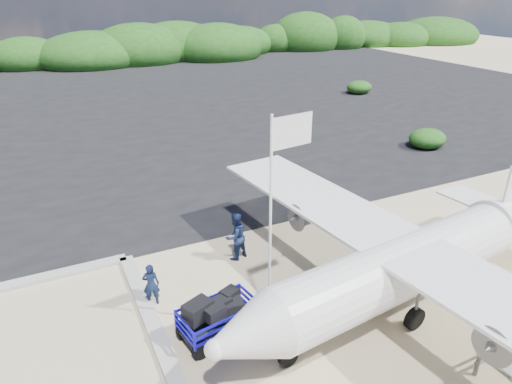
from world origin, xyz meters
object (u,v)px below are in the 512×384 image
crew_a (151,284)px  crew_c (373,249)px  flagpole (269,324)px  crew_b (236,236)px  aircraft_large (344,102)px  signboard (385,307)px  baggage_cart (220,335)px

crew_a → crew_c: size_ratio=0.83×
flagpole → crew_c: (4.83, 1.00, 0.93)m
crew_b → aircraft_large: size_ratio=0.11×
crew_b → aircraft_large: bearing=-150.8°
crew_b → signboard: bearing=107.7°
crew_c → baggage_cart: bearing=-11.8°
crew_a → signboard: bearing=171.4°
baggage_cart → flagpole: 1.60m
flagpole → signboard: flagpole is taller
baggage_cart → signboard: size_ratio=1.65×
baggage_cart → crew_b: crew_b is taller
flagpole → crew_b: 4.13m
baggage_cart → crew_a: (-1.45, 2.40, 0.77)m
baggage_cart → crew_b: bearing=50.4°
crew_c → aircraft_large: bearing=-142.5°
flagpole → crew_b: size_ratio=3.50×
crew_b → aircraft_large: 27.50m
baggage_cart → signboard: 5.60m
crew_c → crew_a: bearing=-30.4°
flagpole → signboard: 4.00m
crew_c → crew_b: bearing=-53.7°
crew_b → baggage_cart: bearing=43.6°
signboard → crew_b: (-3.29, 4.91, 0.97)m
baggage_cart → crew_c: crew_c is taller
crew_a → aircraft_large: bearing=-119.0°
signboard → crew_b: bearing=103.5°
signboard → crew_c: bearing=43.7°
signboard → crew_c: size_ratio=0.83×
signboard → aircraft_large: (16.03, 24.46, 0.00)m
flagpole → aircraft_large: 30.81m
crew_a → crew_c: bearing=-173.1°
baggage_cart → signboard: (5.47, -1.17, 0.00)m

